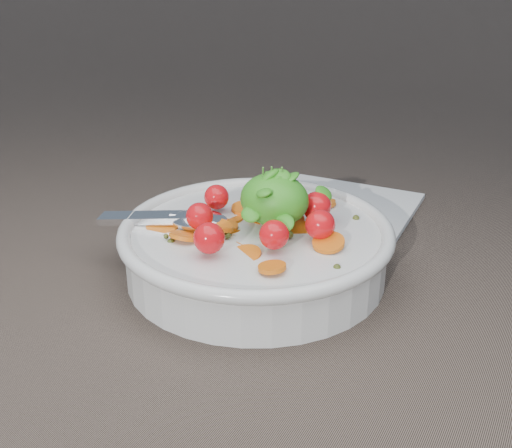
% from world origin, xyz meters
% --- Properties ---
extents(ground, '(6.00, 6.00, 0.00)m').
position_xyz_m(ground, '(0.00, 0.00, 0.00)').
color(ground, brown).
rests_on(ground, ground).
extents(bowl, '(0.26, 0.24, 0.10)m').
position_xyz_m(bowl, '(-0.00, 0.02, 0.03)').
color(bowl, silver).
rests_on(bowl, ground).
extents(napkin, '(0.16, 0.14, 0.01)m').
position_xyz_m(napkin, '(0.01, 0.20, 0.00)').
color(napkin, white).
rests_on(napkin, ground).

